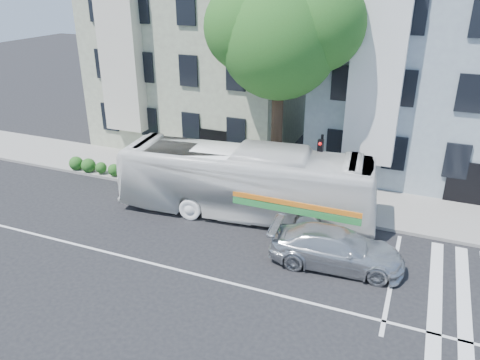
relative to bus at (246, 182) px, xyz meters
The scene contains 9 objects.
ground 5.46m from the bus, 86.12° to the right, with size 120.00×120.00×0.00m, color black.
sidewalk_far 3.22m from the bus, 82.82° to the left, with size 80.00×4.00×0.15m, color gray.
building_left 12.46m from the bus, 124.15° to the left, with size 12.00×10.00×11.00m, color gray.
building_right 12.85m from the bus, 53.12° to the left, with size 12.00×10.00×11.00m, color #85929F.
street_tree 7.16m from the bus, 83.35° to the left, with size 7.30×5.90×11.10m.
bus is the anchor object (origin of this frame).
sedan 5.47m from the bus, 28.82° to the right, with size 5.05×2.05×1.47m, color silver.
hedge 6.60m from the bus, behind, with size 8.50×0.84×0.70m, color #2E601F, non-canonical shape.
traffic_signal 3.48m from the bus, 28.38° to the left, with size 0.39×0.51×3.70m.
Camera 1 is at (6.73, -12.75, 10.19)m, focal length 35.00 mm.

